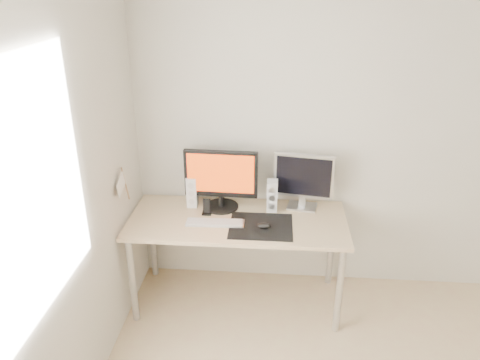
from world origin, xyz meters
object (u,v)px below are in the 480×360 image
object	(u,v)px
mouse	(264,226)
speaker_right	(272,196)
desk	(238,228)
phone_dock	(207,210)
main_monitor	(221,178)
keyboard	(215,223)
second_monitor	(304,179)
speaker_left	(192,191)

from	to	relation	value
mouse	speaker_right	world-z (taller)	speaker_right
desk	phone_dock	distance (m)	0.27
main_monitor	keyboard	world-z (taller)	main_monitor
speaker_right	mouse	bearing A→B (deg)	-100.46
mouse	keyboard	bearing A→B (deg)	172.99
speaker_right	keyboard	xyz separation A→B (m)	(-0.40, -0.24, -0.12)
second_monitor	speaker_right	world-z (taller)	second_monitor
phone_dock	main_monitor	bearing A→B (deg)	47.93
main_monitor	keyboard	distance (m)	0.35
main_monitor	keyboard	xyz separation A→B (m)	(-0.02, -0.25, -0.25)
speaker_right	main_monitor	bearing A→B (deg)	178.57
speaker_left	desk	bearing A→B (deg)	-26.63
second_monitor	keyboard	size ratio (longest dim) A/B	1.07
desk	speaker_right	bearing A→B (deg)	31.87
second_monitor	mouse	bearing A→B (deg)	-128.91
desk	speaker_left	distance (m)	0.45
desk	keyboard	distance (m)	0.20
mouse	desk	size ratio (longest dim) A/B	0.06
desk	speaker_right	world-z (taller)	speaker_right
second_monitor	phone_dock	world-z (taller)	second_monitor
desk	main_monitor	world-z (taller)	main_monitor
mouse	phone_dock	size ratio (longest dim) A/B	0.82
main_monitor	keyboard	bearing A→B (deg)	-93.94
desk	main_monitor	bearing A→B (deg)	130.04
main_monitor	phone_dock	xyz separation A→B (m)	(-0.10, -0.11, -0.22)
speaker_left	keyboard	distance (m)	0.36
keyboard	phone_dock	world-z (taller)	phone_dock
main_monitor	phone_dock	size ratio (longest dim) A/B	4.47
desk	speaker_left	xyz separation A→B (m)	(-0.36, 0.18, 0.20)
desk	main_monitor	size ratio (longest dim) A/B	2.90
speaker_left	keyboard	size ratio (longest dim) A/B	0.58
second_monitor	phone_dock	size ratio (longest dim) A/B	3.65
phone_dock	speaker_right	bearing A→B (deg)	11.46
speaker_left	main_monitor	bearing A→B (deg)	-4.70
mouse	speaker_right	bearing A→B (deg)	79.54
speaker_right	keyboard	distance (m)	0.48
main_monitor	phone_dock	distance (m)	0.26
main_monitor	speaker_right	size ratio (longest dim) A/B	2.24
desk	main_monitor	xyz separation A→B (m)	(-0.14, 0.16, 0.33)
main_monitor	second_monitor	distance (m)	0.62
mouse	keyboard	world-z (taller)	mouse
desk	second_monitor	distance (m)	0.62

